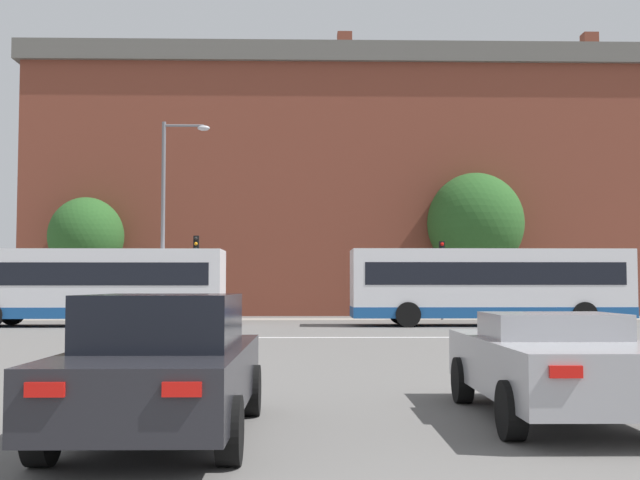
# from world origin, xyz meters

# --- Properties ---
(stop_line_strip) EXTENTS (9.83, 0.30, 0.01)m
(stop_line_strip) POSITION_xyz_m (0.00, 21.97, 0.00)
(stop_line_strip) COLOR silver
(stop_line_strip) RESTS_ON ground_plane
(far_pavement) EXTENTS (70.93, 2.50, 0.01)m
(far_pavement) POSITION_xyz_m (0.00, 35.68, 0.01)
(far_pavement) COLOR gray
(far_pavement) RESTS_ON ground_plane
(brick_civic_building) EXTENTS (37.99, 16.40, 17.32)m
(brick_civic_building) POSITION_xyz_m (2.43, 47.73, 7.59)
(brick_civic_building) COLOR brown
(brick_civic_building) RESTS_ON ground_plane
(car_saloon_left) EXTENTS (1.95, 4.61, 1.55)m
(car_saloon_left) POSITION_xyz_m (-2.30, 5.28, 0.78)
(car_saloon_left) COLOR #232328
(car_saloon_left) RESTS_ON ground_plane
(car_roadster_right) EXTENTS (2.04, 4.48, 1.30)m
(car_roadster_right) POSITION_xyz_m (2.34, 6.36, 0.68)
(car_roadster_right) COLOR #9E9EA3
(car_roadster_right) RESTS_ON ground_plane
(bus_crossing_lead) EXTENTS (11.34, 2.69, 3.12)m
(bus_crossing_lead) POSITION_xyz_m (6.91, 29.27, 1.68)
(bus_crossing_lead) COLOR silver
(bus_crossing_lead) RESTS_ON ground_plane
(bus_crossing_trailing) EXTENTS (11.02, 2.67, 3.10)m
(bus_crossing_trailing) POSITION_xyz_m (-9.51, 29.16, 1.66)
(bus_crossing_trailing) COLOR silver
(bus_crossing_trailing) RESTS_ON ground_plane
(traffic_light_far_left) EXTENTS (0.26, 0.31, 4.05)m
(traffic_light_far_left) POSITION_xyz_m (-5.89, 35.09, 2.73)
(traffic_light_far_left) COLOR slate
(traffic_light_far_left) RESTS_ON ground_plane
(traffic_light_far_right) EXTENTS (0.26, 0.31, 3.78)m
(traffic_light_far_right) POSITION_xyz_m (5.95, 34.80, 2.56)
(traffic_light_far_right) COLOR slate
(traffic_light_far_right) RESTS_ON ground_plane
(street_lamp_junction) EXTENTS (1.94, 0.36, 8.31)m
(street_lamp_junction) POSITION_xyz_m (-6.14, 28.87, 4.97)
(street_lamp_junction) COLOR slate
(street_lamp_junction) RESTS_ON ground_plane
(pedestrian_waiting) EXTENTS (0.28, 0.43, 1.67)m
(pedestrian_waiting) POSITION_xyz_m (-7.79, 35.82, 0.97)
(pedestrian_waiting) COLOR brown
(pedestrian_waiting) RESTS_ON ground_plane
(tree_by_building) EXTENTS (5.16, 5.16, 7.71)m
(tree_by_building) POSITION_xyz_m (8.54, 39.17, 4.99)
(tree_by_building) COLOR #4C3823
(tree_by_building) RESTS_ON ground_plane
(tree_kerbside) EXTENTS (3.92, 3.92, 6.30)m
(tree_kerbside) POSITION_xyz_m (-12.16, 38.78, 4.22)
(tree_kerbside) COLOR #4C3823
(tree_kerbside) RESTS_ON ground_plane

